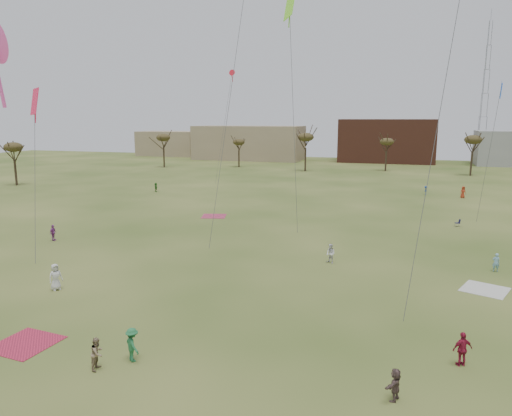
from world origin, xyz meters
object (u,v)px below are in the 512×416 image
(flyer_near_center, at_px, (132,345))
(flyer_near_left, at_px, (56,277))
(radio_tower, at_px, (484,93))
(spectator_fore_a, at_px, (462,349))
(camp_chair_right, at_px, (457,224))

(flyer_near_center, bearing_deg, flyer_near_left, 0.86)
(flyer_near_center, relative_size, radio_tower, 0.04)
(flyer_near_center, xyz_separation_m, spectator_fore_a, (15.90, 4.55, 0.00))
(flyer_near_center, height_order, spectator_fore_a, spectator_fore_a)
(flyer_near_center, relative_size, spectator_fore_a, 0.99)
(spectator_fore_a, xyz_separation_m, radio_tower, (16.17, 122.64, 18.32))
(flyer_near_center, distance_m, camp_chair_right, 42.33)
(flyer_near_center, relative_size, camp_chair_right, 2.03)
(flyer_near_left, relative_size, flyer_near_center, 1.10)
(camp_chair_right, distance_m, radio_tower, 92.17)
(flyer_near_left, xyz_separation_m, flyer_near_center, (10.84, -7.25, -0.09))
(flyer_near_left, distance_m, camp_chair_right, 42.61)
(flyer_near_left, relative_size, spectator_fore_a, 1.09)
(flyer_near_left, xyz_separation_m, camp_chair_right, (29.51, 30.74, -0.71))
(flyer_near_center, xyz_separation_m, camp_chair_right, (18.67, 37.99, -0.62))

